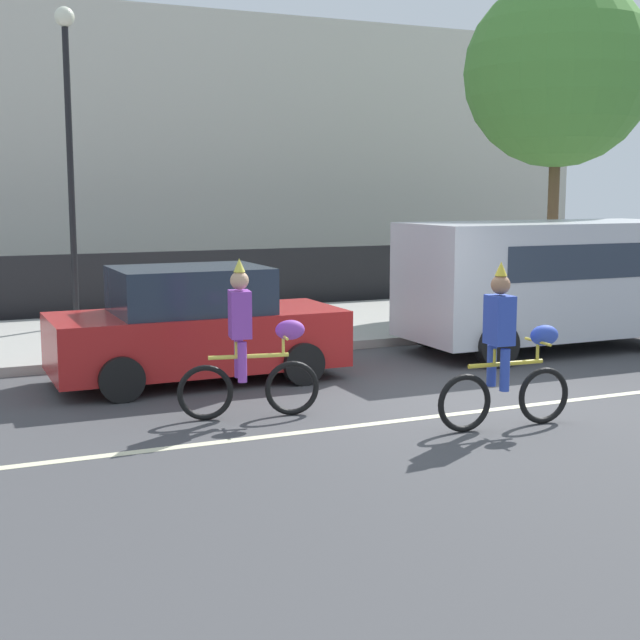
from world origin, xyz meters
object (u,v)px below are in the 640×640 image
at_px(parked_car_red, 196,327).
at_px(street_lamp_post, 69,120).
at_px(parade_cyclist_purple, 250,349).
at_px(parade_cyclist_cobalt, 507,356).
at_px(parked_van_silver, 551,275).

xyz_separation_m(parked_car_red, street_lamp_post, (-0.89, 5.08, 3.21)).
bearing_deg(street_lamp_post, parked_car_red, -80.09).
relative_size(parade_cyclist_purple, parked_car_red, 0.47).
xyz_separation_m(parade_cyclist_purple, parade_cyclist_cobalt, (2.53, -1.62, 0.00)).
bearing_deg(parked_van_silver, parade_cyclist_purple, -159.61).
bearing_deg(parade_cyclist_cobalt, street_lamp_post, 110.87).
xyz_separation_m(parked_van_silver, parked_car_red, (-6.27, -0.04, -0.50)).
bearing_deg(parade_cyclist_purple, parked_van_silver, 20.39).
xyz_separation_m(parade_cyclist_purple, street_lamp_post, (-0.90, 7.36, 3.15)).
relative_size(parade_cyclist_purple, parked_van_silver, 0.38).
height_order(parked_van_silver, street_lamp_post, street_lamp_post).
relative_size(parade_cyclist_purple, street_lamp_post, 0.33).
distance_m(parade_cyclist_purple, street_lamp_post, 8.06).
distance_m(parked_van_silver, parked_car_red, 6.29).
distance_m(parade_cyclist_purple, parade_cyclist_cobalt, 3.01).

